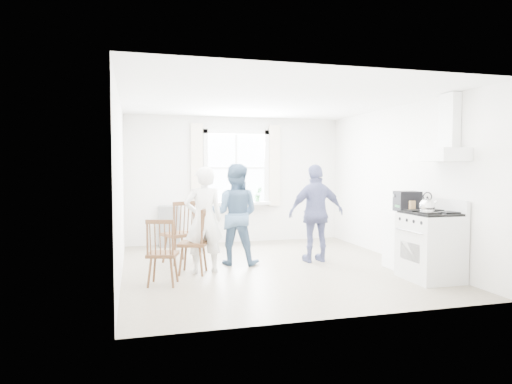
# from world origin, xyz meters

# --- Properties ---
(room_shell) EXTENTS (4.62, 5.12, 2.64)m
(room_shell) POSITION_xyz_m (0.00, 0.00, 1.30)
(room_shell) COLOR gray
(room_shell) RESTS_ON ground
(window_assembly) EXTENTS (1.88, 0.24, 1.70)m
(window_assembly) POSITION_xyz_m (0.00, 2.45, 1.46)
(window_assembly) COLOR white
(window_assembly) RESTS_ON room_shell
(range_hood) EXTENTS (0.45, 0.76, 0.94)m
(range_hood) POSITION_xyz_m (2.07, -1.35, 1.90)
(range_hood) COLOR white
(range_hood) RESTS_ON room_shell
(shelf_unit) EXTENTS (0.40, 0.30, 0.80)m
(shelf_unit) POSITION_xyz_m (-1.40, 2.33, 0.40)
(shelf_unit) COLOR gray
(shelf_unit) RESTS_ON ground
(gas_stove) EXTENTS (0.68, 0.76, 1.12)m
(gas_stove) POSITION_xyz_m (1.91, -1.35, 0.48)
(gas_stove) COLOR silver
(gas_stove) RESTS_ON ground
(kettle) EXTENTS (0.21, 0.21, 0.29)m
(kettle) POSITION_xyz_m (1.76, -1.47, 1.05)
(kettle) COLOR silver
(kettle) RESTS_ON gas_stove
(low_cabinet) EXTENTS (0.50, 0.55, 0.90)m
(low_cabinet) POSITION_xyz_m (1.98, -0.65, 0.45)
(low_cabinet) COLOR white
(low_cabinet) RESTS_ON ground
(stereo_stack) EXTENTS (0.39, 0.36, 0.31)m
(stereo_stack) POSITION_xyz_m (1.96, -0.70, 1.05)
(stereo_stack) COLOR black
(stereo_stack) RESTS_ON low_cabinet
(cardboard_box) EXTENTS (0.31, 0.25, 0.17)m
(cardboard_box) POSITION_xyz_m (2.01, -0.76, 0.99)
(cardboard_box) COLOR #A98351
(cardboard_box) RESTS_ON low_cabinet
(windsor_chair_a) EXTENTS (0.58, 0.57, 1.03)m
(windsor_chair_a) POSITION_xyz_m (-1.32, 0.61, 0.63)
(windsor_chair_a) COLOR #432715
(windsor_chair_a) RESTS_ON ground
(windsor_chair_b) EXTENTS (0.47, 0.46, 0.90)m
(windsor_chair_b) POSITION_xyz_m (-1.73, -0.74, 0.55)
(windsor_chair_b) COLOR #432715
(windsor_chair_b) RESTS_ON ground
(windsor_chair_c) EXTENTS (0.51, 0.52, 0.97)m
(windsor_chair_c) POSITION_xyz_m (-1.13, -0.13, 0.59)
(windsor_chair_c) COLOR #432715
(windsor_chair_c) RESTS_ON ground
(person_left) EXTENTS (0.60, 0.60, 1.58)m
(person_left) POSITION_xyz_m (-1.06, -0.07, 0.79)
(person_left) COLOR white
(person_left) RESTS_ON ground
(person_mid) EXTENTS (1.03, 1.03, 1.62)m
(person_mid) POSITION_xyz_m (-0.49, 0.38, 0.81)
(person_mid) COLOR #435D7C
(person_mid) RESTS_ON ground
(person_right) EXTENTS (0.95, 0.95, 1.62)m
(person_right) POSITION_xyz_m (0.85, 0.21, 0.81)
(person_right) COLOR navy
(person_right) RESTS_ON ground
(potted_plant) EXTENTS (0.18, 0.18, 0.30)m
(potted_plant) POSITION_xyz_m (0.44, 2.36, 1.00)
(potted_plant) COLOR #2F6A34
(potted_plant) RESTS_ON window_assembly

